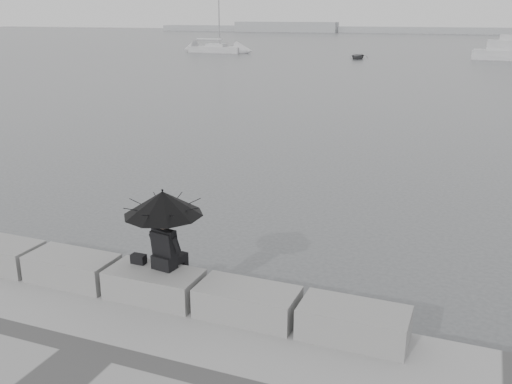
% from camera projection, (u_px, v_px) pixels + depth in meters
% --- Properties ---
extents(ground, '(360.00, 360.00, 0.00)m').
position_uv_depth(ground, '(170.00, 312.00, 10.23)').
color(ground, '#46494B').
rests_on(ground, ground).
extents(stone_block_far_left, '(1.60, 0.80, 0.50)m').
position_uv_depth(stone_block_far_left, '(0.00, 254.00, 10.81)').
color(stone_block_far_left, gray).
rests_on(stone_block_far_left, promenade).
extents(stone_block_left, '(1.60, 0.80, 0.50)m').
position_uv_depth(stone_block_left, '(72.00, 268.00, 10.21)').
color(stone_block_left, gray).
rests_on(stone_block_left, promenade).
extents(stone_block_centre, '(1.60, 0.80, 0.50)m').
position_uv_depth(stone_block_centre, '(154.00, 284.00, 9.60)').
color(stone_block_centre, gray).
rests_on(stone_block_centre, promenade).
extents(stone_block_right, '(1.60, 0.80, 0.50)m').
position_uv_depth(stone_block_right, '(247.00, 303.00, 9.00)').
color(stone_block_right, gray).
rests_on(stone_block_right, promenade).
extents(stone_block_far_right, '(1.60, 0.80, 0.50)m').
position_uv_depth(stone_block_far_right, '(354.00, 323.00, 8.40)').
color(stone_block_far_right, gray).
rests_on(stone_block_far_right, promenade).
extents(seated_person, '(1.33, 1.33, 1.39)m').
position_uv_depth(seated_person, '(163.00, 210.00, 9.36)').
color(seated_person, black).
rests_on(seated_person, stone_block_centre).
extents(bag, '(0.25, 0.14, 0.16)m').
position_uv_depth(bag, '(139.00, 259.00, 9.80)').
color(bag, black).
rests_on(bag, stone_block_centre).
extents(distant_landmass, '(180.00, 8.00, 2.80)m').
position_uv_depth(distant_landmass, '(439.00, 30.00, 149.73)').
color(distant_landmass, '#9C9FA1').
rests_on(distant_landmass, ground).
extents(sailboat_left, '(7.56, 2.65, 12.90)m').
position_uv_depth(sailboat_left, '(217.00, 49.00, 77.56)').
color(sailboat_left, silver).
rests_on(sailboat_left, ground).
extents(dinghy, '(3.44, 1.64, 0.57)m').
position_uv_depth(dinghy, '(358.00, 56.00, 67.07)').
color(dinghy, slate).
rests_on(dinghy, ground).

